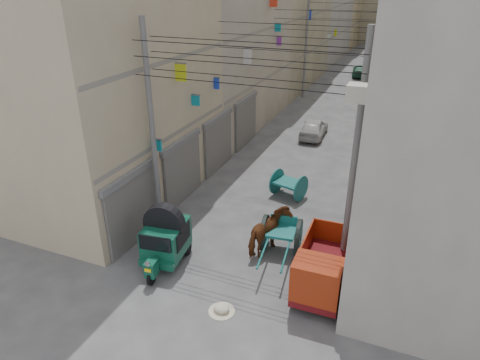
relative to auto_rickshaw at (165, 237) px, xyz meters
The scene contains 16 objects.
building_row_left 31.05m from the auto_rickshaw, 100.97° to the left, with size 8.00×62.00×14.00m.
building_row_right 32.15m from the auto_rickshaw, 71.28° to the left, with size 8.00×62.00×14.00m.
shutters_left 6.51m from the auto_rickshaw, 105.55° to the left, with size 0.18×14.40×2.88m.
signboards 17.84m from the auto_rickshaw, 82.96° to the left, with size 8.22×40.52×5.67m.
ac_units 9.36m from the auto_rickshaw, 31.35° to the left, with size 0.70×6.55×3.35m.
utility_poles 13.40m from the auto_rickshaw, 80.41° to the left, with size 7.40×22.20×8.00m.
overhead_cables 11.98m from the auto_rickshaw, 78.05° to the left, with size 7.40×22.52×1.12m.
auto_rickshaw is the anchor object (origin of this frame).
tonga_cart 4.14m from the auto_rickshaw, 31.76° to the left, with size 1.55×3.09×1.34m.
mini_truck 5.39m from the auto_rickshaw, ahead, with size 1.51×3.25×1.81m.
second_cart 6.88m from the auto_rickshaw, 68.26° to the left, with size 1.62×1.51×1.19m.
feed_sack 3.34m from the auto_rickshaw, 28.63° to the right, with size 0.50×0.40×0.25m, color beige.
horse 3.68m from the auto_rickshaw, 31.80° to the left, with size 0.88×1.93×1.63m, color maroon.
distant_car_white 14.87m from the auto_rickshaw, 83.50° to the left, with size 1.39×3.46×1.18m, color #BABABA.
distant_car_grey 27.62m from the auto_rickshaw, 82.24° to the left, with size 1.31×3.75×1.24m, color #505451.
distant_car_green 34.01m from the auto_rickshaw, 87.00° to the left, with size 1.52×3.75×1.09m, color #1B5137.
Camera 1 is at (4.94, -6.38, 9.18)m, focal length 32.00 mm.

